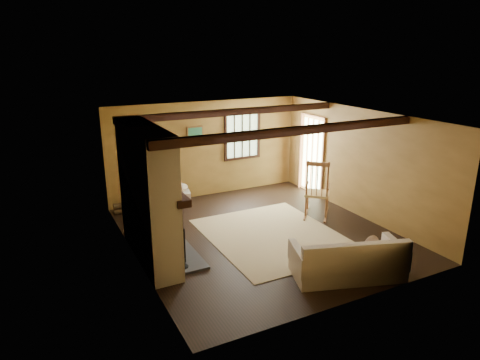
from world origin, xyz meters
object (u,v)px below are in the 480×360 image
sofa (349,262)px  laundry_basket (180,198)px  armchair (164,200)px  rocking_chair (317,192)px  fireplace (149,200)px

sofa → laundry_basket: size_ratio=3.94×
sofa → armchair: bearing=132.5°
rocking_chair → fireplace: bearing=46.1°
rocking_chair → sofa: bearing=105.9°
armchair → laundry_basket: bearing=154.6°
fireplace → sofa: bearing=-38.7°
sofa → rocking_chair: bearing=82.4°
rocking_chair → laundry_basket: 3.31m
fireplace → sofa: size_ratio=1.22×
fireplace → rocking_chair: (3.87, 0.32, -0.56)m
fireplace → armchair: bearing=66.6°
fireplace → sofa: 3.55m
rocking_chair → armchair: (-3.04, 1.60, -0.19)m
sofa → armchair: size_ratio=2.52×
laundry_basket → sofa: bearing=-74.0°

